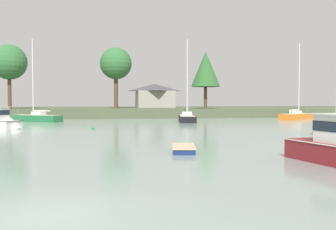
{
  "coord_description": "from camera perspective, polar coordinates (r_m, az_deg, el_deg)",
  "views": [
    {
      "loc": [
        1.65,
        -10.71,
        3.27
      ],
      "look_at": [
        9.5,
        32.25,
        1.67
      ],
      "focal_mm": 38.21,
      "sensor_mm": 36.0,
      "label": 1
    }
  ],
  "objects": [
    {
      "name": "ground_plane",
      "position": [
        11.32,
        -18.91,
        -14.82
      ],
      "size": [
        524.6,
        524.6,
        0.0
      ],
      "primitive_type": "plane",
      "color": "gray"
    },
    {
      "name": "shore_tree_right_mid",
      "position": [
        83.17,
        -24.02,
        7.67
      ],
      "size": [
        7.39,
        7.39,
        13.55
      ],
      "color": "brown",
      "rests_on": "far_shore_bank"
    },
    {
      "name": "far_shore_bank",
      "position": [
        93.15,
        -11.37,
        0.6
      ],
      "size": [
        236.07,
        48.92,
        1.82
      ],
      "primitive_type": "cube",
      "color": "#4C563D",
      "rests_on": "ground"
    },
    {
      "name": "sailboat_green",
      "position": [
        63.3,
        -20.2,
        -0.72
      ],
      "size": [
        8.85,
        7.12,
        14.44
      ],
      "color": "#236B3D",
      "rests_on": "ground"
    },
    {
      "name": "shore_tree_center_right",
      "position": [
        81.72,
        -8.32,
        8.07
      ],
      "size": [
        7.11,
        7.11,
        13.65
      ],
      "color": "brown",
      "rests_on": "far_shore_bank"
    },
    {
      "name": "sailboat_black",
      "position": [
        60.04,
        3.02,
        -0.75
      ],
      "size": [
        4.27,
        10.16,
        14.24
      ],
      "color": "black",
      "rests_on": "ground"
    },
    {
      "name": "sailboat_red",
      "position": [
        56.26,
        25.07,
        -1.24
      ],
      "size": [
        3.97,
        6.64,
        8.88
      ],
      "color": "#B2231E",
      "rests_on": "ground"
    },
    {
      "name": "mooring_buoy_green",
      "position": [
        43.55,
        -11.93,
        -2.15
      ],
      "size": [
        0.47,
        0.47,
        0.52
      ],
      "color": "#1E8C47",
      "rests_on": "ground"
    },
    {
      "name": "shore_tree_inland_b",
      "position": [
        78.14,
        6.02,
        7.26
      ],
      "size": [
        6.24,
        6.24,
        12.37
      ],
      "color": "brown",
      "rests_on": "far_shore_bank"
    },
    {
      "name": "sailboat_orange",
      "position": [
        72.42,
        19.84,
        -0.37
      ],
      "size": [
        9.33,
        7.24,
        15.19
      ],
      "color": "orange",
      "rests_on": "ground"
    },
    {
      "name": "dinghy_navy",
      "position": [
        23.75,
        2.51,
        -5.51
      ],
      "size": [
        2.16,
        3.85,
        0.52
      ],
      "color": "navy",
      "rests_on": "ground"
    },
    {
      "name": "cottage_eastern",
      "position": [
        91.98,
        -2.14,
        3.16
      ],
      "size": [
        9.94,
        9.49,
        6.11
      ],
      "color": "#9E998E",
      "rests_on": "far_shore_bank"
    },
    {
      "name": "mooring_buoy_white",
      "position": [
        48.67,
        23.25,
        -1.83
      ],
      "size": [
        0.47,
        0.47,
        0.52
      ],
      "color": "white",
      "rests_on": "ground"
    }
  ]
}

